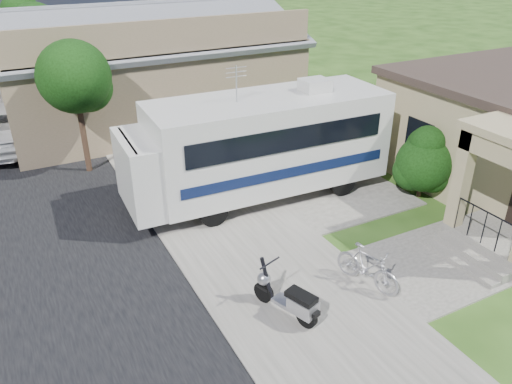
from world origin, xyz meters
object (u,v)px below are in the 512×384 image
shrub (424,161)px  garden_hose (447,243)px  scooter (289,299)px  motorhome (259,143)px  pickup_truck (10,123)px  bicycle (367,269)px

shrub → garden_hose: (-1.48, -2.59, -1.12)m
scooter → garden_hose: (5.25, 0.44, -0.42)m
motorhome → shrub: 5.18m
scooter → pickup_truck: size_ratio=0.27×
pickup_truck → motorhome: bearing=135.5°
scooter → bicycle: (2.17, 0.07, 0.01)m
scooter → bicycle: size_ratio=0.99×
shrub → scooter: (-6.73, -3.03, -0.70)m
pickup_truck → garden_hose: 16.78m
shrub → pickup_truck: bearing=135.3°
motorhome → garden_hose: 6.11m
bicycle → shrub: bearing=16.6°
shrub → garden_hose: shrub is taller
motorhome → garden_hose: bearing=-56.3°
bicycle → pickup_truck: size_ratio=0.28×
motorhome → pickup_truck: 10.96m
garden_hose → motorhome: bearing=121.7°
motorhome → scooter: bearing=-109.8°
scooter → garden_hose: scooter is taller
garden_hose → bicycle: bearing=-173.2°
motorhome → scooter: size_ratio=4.86×
shrub → pickup_truck: shrub is taller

